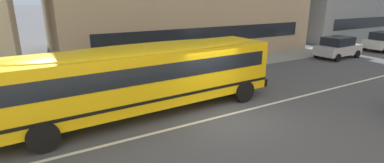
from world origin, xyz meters
name	(u,v)px	position (x,y,z in m)	size (l,w,h in m)	color
ground_plane	(223,116)	(0.00, 0.00, 0.00)	(400.00, 400.00, 0.00)	#4C4C4F
sidewalk_far	(153,74)	(0.00, 7.24, 0.01)	(120.00, 3.00, 0.01)	gray
lane_centreline	(223,116)	(0.00, 0.00, 0.00)	(110.00, 0.16, 0.01)	silver
school_bus	(143,74)	(-2.55, 1.89, 1.65)	(12.50, 3.02, 2.78)	yellow
parked_car_silver_by_hydrant	(338,47)	(14.24, 4.65, 0.84)	(3.96, 2.00, 1.64)	#B7BABF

